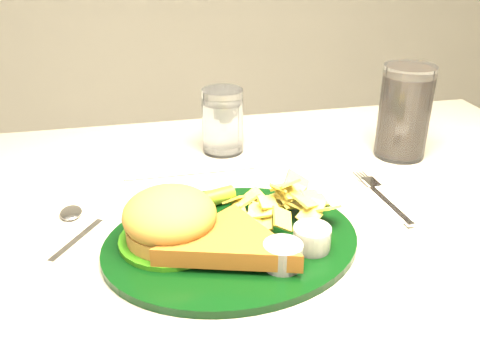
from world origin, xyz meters
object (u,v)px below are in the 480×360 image
Objects in this scene: water_glass at (223,121)px; fork_napkin at (388,203)px; dinner_plate at (232,220)px; cola_glass at (404,112)px.

fork_napkin is (0.19, -0.24, -0.05)m from water_glass.
dinner_plate is 0.40m from cola_glass.
dinner_plate is at bearing -147.74° from cola_glass.
dinner_plate is at bearing -170.73° from fork_napkin.
fork_napkin is (0.24, 0.05, -0.03)m from dinner_plate.
water_glass is 0.76× the size of fork_napkin.
fork_napkin is at bearing -121.83° from cola_glass.
water_glass is (0.05, 0.29, 0.02)m from dinner_plate.
water_glass is at bearing 164.27° from cola_glass.
water_glass is at bearing 73.02° from dinner_plate.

